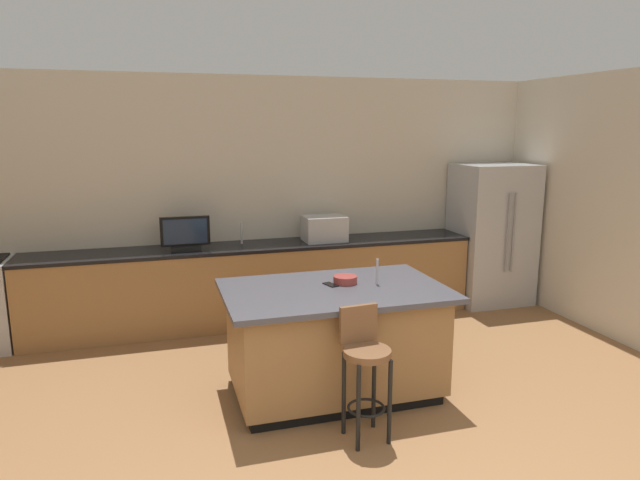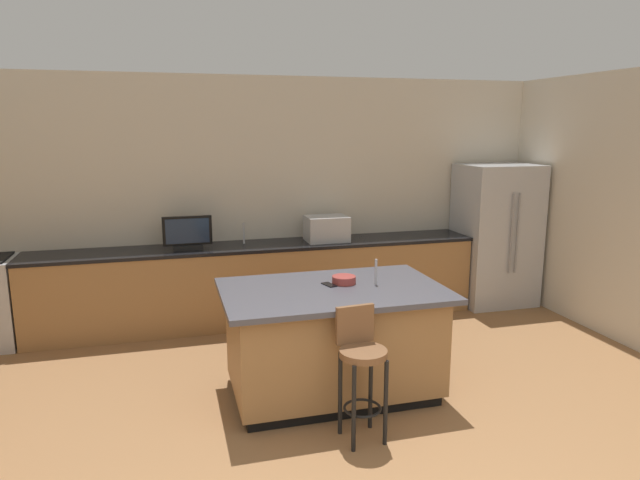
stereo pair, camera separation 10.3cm
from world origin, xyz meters
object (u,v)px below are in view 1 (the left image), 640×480
microwave (324,228)px  fruit_bowl (345,280)px  kitchen_island (334,340)px  refrigerator (492,234)px  tv_monitor (185,235)px  tv_remote (345,282)px  cell_phone (331,285)px  bar_stool_center (365,362)px

microwave → fruit_bowl: size_ratio=2.40×
kitchen_island → refrigerator: size_ratio=1.03×
tv_monitor → tv_remote: tv_monitor is taller
fruit_bowl → cell_phone: size_ratio=1.34×
microwave → fruit_bowl: bearing=-101.6°
microwave → tv_remote: size_ratio=2.82×
microwave → fruit_bowl: microwave is taller
refrigerator → kitchen_island: bearing=-145.3°
microwave → tv_remote: microwave is taller
microwave → tv_monitor: 1.58m
refrigerator → bar_stool_center: 3.75m
tv_monitor → cell_phone: 2.09m
bar_stool_center → tv_remote: bar_stool_center is taller
tv_remote → tv_monitor: bearing=131.6°
fruit_bowl → tv_remote: 0.02m
refrigerator → cell_phone: size_ratio=11.74×
fruit_bowl → cell_phone: (-0.14, -0.02, -0.03)m
kitchen_island → fruit_bowl: fruit_bowl is taller
bar_stool_center → cell_phone: bearing=85.1°
fruit_bowl → cell_phone: fruit_bowl is taller
kitchen_island → tv_remote: size_ratio=10.70×
bar_stool_center → kitchen_island: bearing=84.6°
kitchen_island → bar_stool_center: bearing=-90.2°
fruit_bowl → tv_remote: size_ratio=1.18×
kitchen_island → bar_stool_center: (-0.00, -0.71, 0.10)m
kitchen_island → bar_stool_center: size_ratio=1.89×
cell_phone → tv_remote: (0.14, 0.03, 0.01)m
kitchen_island → tv_remote: tv_remote is taller
refrigerator → tv_monitor: size_ratio=3.37×
refrigerator → tv_remote: 3.11m
microwave → tv_monitor: bearing=-178.1°
microwave → cell_phone: (-0.51, -1.84, -0.13)m
microwave → tv_remote: (-0.37, -1.82, -0.12)m
refrigerator → cell_phone: refrigerator is taller
bar_stool_center → tv_monitor: bearing=107.3°
tv_monitor → bar_stool_center: tv_monitor is taller
kitchen_island → microwave: bearing=75.4°
kitchen_island → tv_monitor: bearing=119.7°
kitchen_island → tv_monitor: size_ratio=3.48×
refrigerator → microwave: refrigerator is taller
tv_monitor → fruit_bowl: size_ratio=2.61×
bar_stool_center → tv_remote: bearing=75.5°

